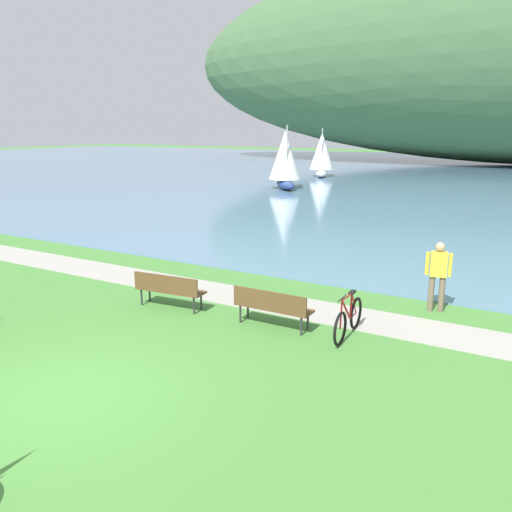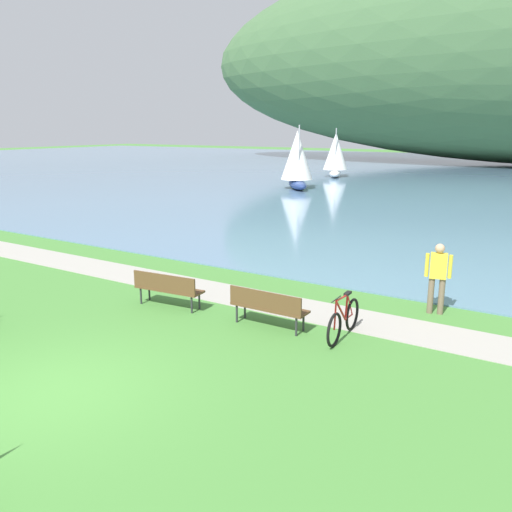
{
  "view_description": "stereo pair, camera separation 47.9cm",
  "coord_description": "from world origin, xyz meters",
  "px_view_note": "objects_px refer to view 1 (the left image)",
  "views": [
    {
      "loc": [
        6.72,
        -5.28,
        4.34
      ],
      "look_at": [
        -0.13,
        6.5,
        1.0
      ],
      "focal_mm": 36.92,
      "sensor_mm": 36.0,
      "label": 1
    },
    {
      "loc": [
        7.13,
        -5.04,
        4.34
      ],
      "look_at": [
        -0.13,
        6.5,
        1.0
      ],
      "focal_mm": 36.92,
      "sensor_mm": 36.0,
      "label": 2
    }
  ],
  "objects_px": {
    "bicycle_leaning_near_bench": "(348,319)",
    "sailboat_toward_hillside": "(285,159)",
    "person_at_shoreline": "(438,272)",
    "park_bench_further_along": "(272,305)",
    "park_bench_near_camera": "(169,288)",
    "sailboat_mid_bay": "(322,154)"
  },
  "relations": [
    {
      "from": "bicycle_leaning_near_bench",
      "to": "sailboat_mid_bay",
      "type": "height_order",
      "value": "sailboat_mid_bay"
    },
    {
      "from": "person_at_shoreline",
      "to": "sailboat_mid_bay",
      "type": "bearing_deg",
      "value": 117.69
    },
    {
      "from": "park_bench_near_camera",
      "to": "park_bench_further_along",
      "type": "xyz_separation_m",
      "value": [
        2.79,
        0.14,
        0.0
      ]
    },
    {
      "from": "bicycle_leaning_near_bench",
      "to": "park_bench_further_along",
      "type": "bearing_deg",
      "value": -168.39
    },
    {
      "from": "park_bench_further_along",
      "to": "sailboat_mid_bay",
      "type": "height_order",
      "value": "sailboat_mid_bay"
    },
    {
      "from": "park_bench_near_camera",
      "to": "sailboat_mid_bay",
      "type": "bearing_deg",
      "value": 107.4
    },
    {
      "from": "park_bench_further_along",
      "to": "sailboat_toward_hillside",
      "type": "relative_size",
      "value": 0.4
    },
    {
      "from": "park_bench_further_along",
      "to": "bicycle_leaning_near_bench",
      "type": "relative_size",
      "value": 1.02
    },
    {
      "from": "person_at_shoreline",
      "to": "sailboat_toward_hillside",
      "type": "xyz_separation_m",
      "value": [
        -15.01,
        21.33,
        1.17
      ]
    },
    {
      "from": "bicycle_leaning_near_bench",
      "to": "person_at_shoreline",
      "type": "bearing_deg",
      "value": 64.01
    },
    {
      "from": "park_bench_near_camera",
      "to": "sailboat_mid_bay",
      "type": "xyz_separation_m",
      "value": [
        -10.85,
        34.64,
        1.52
      ]
    },
    {
      "from": "sailboat_mid_bay",
      "to": "sailboat_toward_hillside",
      "type": "height_order",
      "value": "sailboat_toward_hillside"
    },
    {
      "from": "person_at_shoreline",
      "to": "sailboat_toward_hillside",
      "type": "distance_m",
      "value": 26.11
    },
    {
      "from": "bicycle_leaning_near_bench",
      "to": "sailboat_toward_hillside",
      "type": "relative_size",
      "value": 0.4
    },
    {
      "from": "park_bench_near_camera",
      "to": "sailboat_toward_hillside",
      "type": "relative_size",
      "value": 0.41
    },
    {
      "from": "person_at_shoreline",
      "to": "park_bench_further_along",
      "type": "bearing_deg",
      "value": -134.9
    },
    {
      "from": "sailboat_mid_bay",
      "to": "sailboat_toward_hillside",
      "type": "bearing_deg",
      "value": -81.38
    },
    {
      "from": "park_bench_near_camera",
      "to": "person_at_shoreline",
      "type": "xyz_separation_m",
      "value": [
        5.71,
        3.07,
        0.46
      ]
    },
    {
      "from": "park_bench_further_along",
      "to": "person_at_shoreline",
      "type": "relative_size",
      "value": 1.05
    },
    {
      "from": "sailboat_mid_bay",
      "to": "sailboat_toward_hillside",
      "type": "distance_m",
      "value": 10.36
    },
    {
      "from": "park_bench_further_along",
      "to": "bicycle_leaning_near_bench",
      "type": "xyz_separation_m",
      "value": [
        1.66,
        0.34,
        -0.12
      ]
    },
    {
      "from": "bicycle_leaning_near_bench",
      "to": "sailboat_toward_hillside",
      "type": "bearing_deg",
      "value": 119.9
    }
  ]
}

